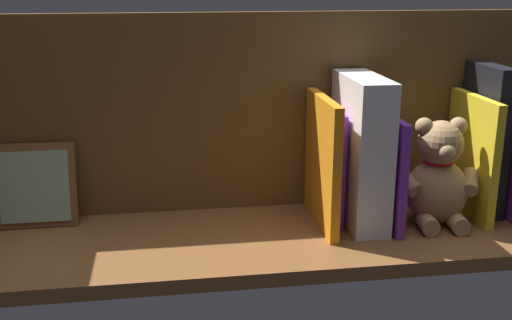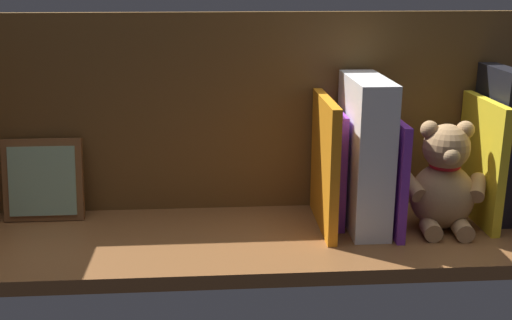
% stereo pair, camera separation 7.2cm
% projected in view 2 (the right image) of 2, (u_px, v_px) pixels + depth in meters
% --- Properties ---
extents(ground_plane, '(0.98, 0.29, 0.02)m').
position_uv_depth(ground_plane, '(256.00, 239.00, 0.99)').
color(ground_plane, brown).
extents(shelf_back_panel, '(0.98, 0.02, 0.33)m').
position_uv_depth(shelf_back_panel, '(251.00, 113.00, 1.05)').
color(shelf_back_panel, brown).
rests_on(shelf_back_panel, ground_plane).
extents(book_1, '(0.03, 0.12, 0.25)m').
position_uv_depth(book_1, '(495.00, 144.00, 1.02)').
color(book_1, black).
rests_on(book_1, ground_plane).
extents(book_2, '(0.01, 0.16, 0.20)m').
position_uv_depth(book_2, '(481.00, 161.00, 1.01)').
color(book_2, yellow).
rests_on(book_2, ground_plane).
extents(teddy_bear, '(0.14, 0.12, 0.18)m').
position_uv_depth(teddy_bear, '(443.00, 182.00, 0.98)').
color(teddy_bear, tan).
rests_on(teddy_bear, ground_plane).
extents(book_3, '(0.01, 0.17, 0.18)m').
position_uv_depth(book_3, '(389.00, 171.00, 0.99)').
color(book_3, purple).
rests_on(book_3, ground_plane).
extents(dictionary_thick_white, '(0.06, 0.17, 0.24)m').
position_uv_depth(dictionary_thick_white, '(364.00, 153.00, 0.98)').
color(dictionary_thick_white, white).
rests_on(dictionary_thick_white, ground_plane).
extents(book_4, '(0.02, 0.12, 0.19)m').
position_uv_depth(book_4, '(335.00, 166.00, 1.01)').
color(book_4, purple).
rests_on(book_4, ground_plane).
extents(book_5, '(0.01, 0.17, 0.21)m').
position_uv_depth(book_5, '(325.00, 163.00, 0.98)').
color(book_5, orange).
rests_on(book_5, ground_plane).
extents(picture_frame_leaning, '(0.13, 0.04, 0.14)m').
position_uv_depth(picture_frame_leaning, '(43.00, 180.00, 1.02)').
color(picture_frame_leaning, brown).
rests_on(picture_frame_leaning, ground_plane).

